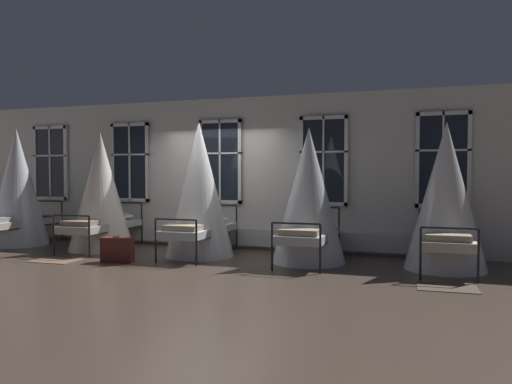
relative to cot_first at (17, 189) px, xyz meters
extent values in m
plane|color=#4C3D33|center=(4.37, -0.26, -1.22)|extent=(26.45, 26.45, 0.00)
cube|color=silver|center=(4.37, 1.15, 0.34)|extent=(14.22, 0.10, 3.14)
cube|color=black|center=(-0.02, 1.04, 0.59)|extent=(0.96, 0.02, 1.75)
cube|color=silver|center=(-0.02, 1.04, -0.26)|extent=(0.96, 0.06, 0.07)
cube|color=silver|center=(-0.02, 1.04, 1.43)|extent=(0.96, 0.06, 0.07)
cube|color=silver|center=(-0.46, 1.04, 0.59)|extent=(0.07, 0.06, 1.75)
cube|color=silver|center=(0.43, 1.04, 0.59)|extent=(0.07, 0.06, 1.75)
cube|color=silver|center=(-0.02, 1.04, 0.59)|extent=(0.04, 0.06, 1.75)
cube|color=silver|center=(-0.02, 1.04, 0.76)|extent=(0.96, 0.06, 0.04)
cube|color=black|center=(2.17, 1.04, 0.59)|extent=(0.96, 0.02, 1.75)
cube|color=silver|center=(2.17, 1.04, -0.26)|extent=(0.96, 0.06, 0.07)
cube|color=silver|center=(2.17, 1.04, 1.43)|extent=(0.96, 0.06, 0.07)
cube|color=silver|center=(1.73, 1.04, 0.59)|extent=(0.07, 0.06, 1.75)
cube|color=silver|center=(2.62, 1.04, 0.59)|extent=(0.07, 0.06, 1.75)
cube|color=silver|center=(2.17, 1.04, 0.59)|extent=(0.04, 0.06, 1.75)
cube|color=silver|center=(2.17, 1.04, 0.76)|extent=(0.96, 0.06, 0.04)
cube|color=black|center=(4.37, 1.04, 0.59)|extent=(0.96, 0.02, 1.75)
cube|color=silver|center=(4.37, 1.04, -0.26)|extent=(0.96, 0.06, 0.07)
cube|color=silver|center=(4.37, 1.04, 1.43)|extent=(0.96, 0.06, 0.07)
cube|color=silver|center=(3.92, 1.04, 0.59)|extent=(0.07, 0.06, 1.75)
cube|color=silver|center=(4.81, 1.04, 0.59)|extent=(0.07, 0.06, 1.75)
cube|color=silver|center=(4.37, 1.04, 0.59)|extent=(0.04, 0.06, 1.75)
cube|color=silver|center=(4.37, 1.04, 0.76)|extent=(0.96, 0.06, 0.04)
cube|color=black|center=(6.56, 1.04, 0.59)|extent=(0.96, 0.02, 1.75)
cube|color=silver|center=(6.56, 1.04, -0.26)|extent=(0.96, 0.06, 0.07)
cube|color=silver|center=(6.56, 1.04, 1.43)|extent=(0.96, 0.06, 0.07)
cube|color=silver|center=(6.11, 1.04, 0.59)|extent=(0.07, 0.06, 1.75)
cube|color=silver|center=(7.00, 1.04, 0.59)|extent=(0.07, 0.06, 1.75)
cube|color=silver|center=(6.56, 1.04, 0.59)|extent=(0.04, 0.06, 1.75)
cube|color=silver|center=(6.56, 1.04, 0.76)|extent=(0.96, 0.06, 0.04)
cube|color=black|center=(8.75, 1.04, 0.59)|extent=(0.96, 0.02, 1.75)
cube|color=silver|center=(8.75, 1.04, -0.26)|extent=(0.96, 0.06, 0.07)
cube|color=silver|center=(8.75, 1.04, 1.43)|extent=(0.96, 0.06, 0.07)
cube|color=silver|center=(8.31, 1.04, 0.59)|extent=(0.07, 0.06, 1.75)
cube|color=silver|center=(9.19, 1.04, 0.59)|extent=(0.07, 0.06, 1.75)
cube|color=silver|center=(8.75, 1.04, 0.59)|extent=(0.04, 0.06, 1.75)
cube|color=silver|center=(8.75, 1.04, 0.76)|extent=(0.96, 0.06, 0.04)
cube|color=silver|center=(4.37, 1.02, -0.97)|extent=(9.37, 0.10, 0.36)
cylinder|color=black|center=(-0.41, 0.94, -0.77)|extent=(0.04, 0.04, 0.91)
cylinder|color=black|center=(0.38, 0.95, -0.77)|extent=(0.04, 0.04, 0.91)
cylinder|color=black|center=(-0.39, -0.01, -0.81)|extent=(0.06, 1.89, 0.03)
cylinder|color=black|center=(0.39, 0.00, -0.81)|extent=(0.06, 1.89, 0.03)
cylinder|color=black|center=(-0.02, 0.94, -0.32)|extent=(0.78, 0.04, 0.03)
cube|color=beige|center=(0.00, 0.00, -0.74)|extent=(0.83, 1.93, 0.15)
ellipsoid|color=silver|center=(-0.01, 0.70, -0.60)|extent=(0.61, 0.41, 0.14)
cone|color=white|center=(0.00, 0.00, 0.05)|extent=(1.30, 1.30, 2.55)
cylinder|color=black|center=(1.73, 0.94, -0.77)|extent=(0.04, 0.04, 0.91)
cylinder|color=black|center=(2.52, 0.97, -0.77)|extent=(0.04, 0.04, 0.91)
cylinder|color=black|center=(1.79, -0.95, -0.84)|extent=(0.04, 0.04, 0.78)
cylinder|color=black|center=(2.57, -0.93, -0.84)|extent=(0.04, 0.04, 0.78)
cylinder|color=black|center=(1.76, 0.00, -0.81)|extent=(0.09, 1.89, 0.03)
cylinder|color=black|center=(2.54, 0.02, -0.81)|extent=(0.09, 1.89, 0.03)
cylinder|color=black|center=(2.12, 0.95, -0.32)|extent=(0.78, 0.05, 0.03)
cylinder|color=black|center=(2.18, -0.94, -0.45)|extent=(0.78, 0.05, 0.03)
cube|color=#B7B2A3|center=(2.15, 0.01, -0.74)|extent=(0.86, 1.93, 0.15)
ellipsoid|color=silver|center=(2.13, 0.71, -0.60)|extent=(0.62, 0.42, 0.14)
cube|color=gray|center=(2.17, -0.68, -0.62)|extent=(0.66, 0.38, 0.10)
cone|color=silver|center=(2.15, 0.01, -0.02)|extent=(1.30, 1.30, 2.41)
cylinder|color=black|center=(4.01, 0.89, -0.77)|extent=(0.04, 0.04, 0.91)
cylinder|color=black|center=(4.79, 0.89, -0.77)|extent=(0.04, 0.04, 0.91)
cylinder|color=black|center=(4.01, -1.00, -0.84)|extent=(0.04, 0.04, 0.78)
cylinder|color=black|center=(4.79, -1.00, -0.84)|extent=(0.04, 0.04, 0.78)
cylinder|color=black|center=(4.01, -0.06, -0.81)|extent=(0.03, 1.89, 0.03)
cylinder|color=black|center=(4.79, -0.06, -0.81)|extent=(0.03, 1.89, 0.03)
cylinder|color=black|center=(4.40, 0.89, -0.32)|extent=(0.78, 0.03, 0.03)
cylinder|color=black|center=(4.40, -1.00, -0.45)|extent=(0.78, 0.03, 0.03)
cube|color=silver|center=(4.40, -0.06, -0.74)|extent=(0.81, 1.91, 0.15)
ellipsoid|color=beige|center=(4.40, 0.65, -0.60)|extent=(0.60, 0.40, 0.14)
cube|color=tan|center=(4.40, -0.74, -0.62)|extent=(0.65, 0.36, 0.10)
cone|color=white|center=(4.40, -0.06, 0.05)|extent=(1.30, 1.30, 2.55)
cylinder|color=black|center=(6.11, 0.90, -0.77)|extent=(0.04, 0.04, 0.91)
cylinder|color=black|center=(6.89, 0.91, -0.77)|extent=(0.04, 0.04, 0.91)
cylinder|color=black|center=(6.13, -0.99, -0.84)|extent=(0.04, 0.04, 0.78)
cylinder|color=black|center=(6.91, -0.99, -0.84)|extent=(0.04, 0.04, 0.78)
cylinder|color=black|center=(6.12, -0.05, -0.81)|extent=(0.05, 1.89, 0.03)
cylinder|color=black|center=(6.90, -0.04, -0.81)|extent=(0.05, 1.89, 0.03)
cylinder|color=black|center=(6.50, 0.90, -0.32)|extent=(0.78, 0.04, 0.03)
cylinder|color=black|center=(6.52, -0.99, -0.45)|extent=(0.78, 0.04, 0.03)
cube|color=silver|center=(6.51, -0.04, -0.74)|extent=(0.82, 1.92, 0.15)
ellipsoid|color=#B7B2A3|center=(6.50, 0.66, -0.60)|extent=(0.61, 0.41, 0.14)
cube|color=tan|center=(6.51, -0.73, -0.62)|extent=(0.65, 0.37, 0.10)
cone|color=white|center=(6.51, -0.04, -0.04)|extent=(1.30, 1.30, 2.37)
cylinder|color=black|center=(8.36, 0.96, -0.77)|extent=(0.04, 0.04, 0.91)
cylinder|color=black|center=(9.14, 0.97, -0.77)|extent=(0.04, 0.04, 0.91)
cylinder|color=black|center=(8.39, -0.94, -0.84)|extent=(0.04, 0.04, 0.78)
cylinder|color=black|center=(9.18, -0.92, -0.84)|extent=(0.04, 0.04, 0.78)
cylinder|color=black|center=(8.37, 0.01, -0.81)|extent=(0.07, 1.89, 0.03)
cylinder|color=black|center=(9.16, 0.03, -0.81)|extent=(0.07, 1.89, 0.03)
cylinder|color=black|center=(8.75, 0.96, -0.32)|extent=(0.78, 0.05, 0.03)
cylinder|color=black|center=(8.79, -0.93, -0.45)|extent=(0.78, 0.05, 0.03)
cube|color=beige|center=(8.77, 0.02, -0.74)|extent=(0.84, 1.93, 0.15)
ellipsoid|color=beige|center=(8.75, 0.72, -0.60)|extent=(0.61, 0.41, 0.14)
cube|color=tan|center=(8.78, -0.67, -0.62)|extent=(0.65, 0.37, 0.10)
cone|color=white|center=(8.77, 0.02, -0.02)|extent=(1.30, 1.30, 2.40)
cube|color=brown|center=(2.17, -1.37, -1.22)|extent=(0.81, 0.58, 0.01)
cube|color=brown|center=(8.75, -1.37, -1.22)|extent=(0.82, 0.59, 0.01)
cube|color=#5B231E|center=(3.32, -1.15, -1.00)|extent=(0.58, 0.29, 0.44)
cube|color=tan|center=(3.31, -1.04, -1.00)|extent=(0.50, 0.09, 0.03)
torus|color=#5B231E|center=(3.32, -1.15, -0.77)|extent=(0.16, 0.16, 0.02)
camera|label=1|loc=(8.44, -8.60, 0.35)|focal=34.89mm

